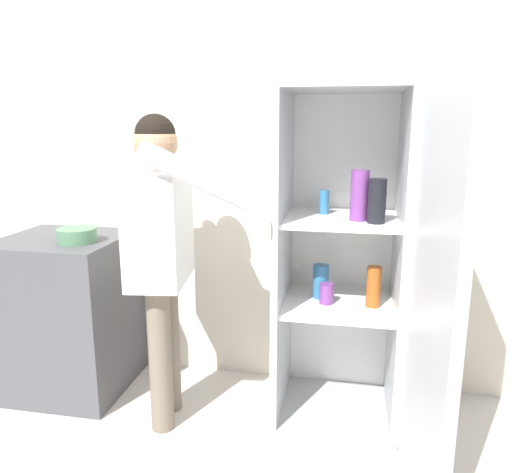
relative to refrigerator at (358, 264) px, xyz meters
The scene contains 5 objects.
wall_back 0.75m from the refrigerator, 135.43° to the left, with size 7.00×0.06×2.55m.
refrigerator is the anchor object (origin of this frame).
person 0.99m from the refrigerator, behind, with size 0.68×0.60×1.61m.
counter 1.72m from the refrigerator, behind, with size 0.68×0.64×0.92m.
bowl 1.51m from the refrigerator, behind, with size 0.21×0.21×0.08m.
Camera 1 is at (0.42, -1.90, 1.56)m, focal length 35.00 mm.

